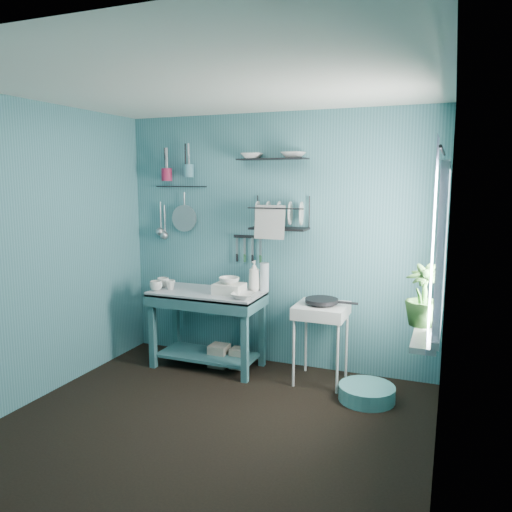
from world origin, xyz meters
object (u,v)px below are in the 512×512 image
at_px(storage_tin_small, 239,358).
at_px(wash_tub, 229,289).
at_px(mug_left, 156,286).
at_px(hotplate_stand, 321,343).
at_px(utensil_cup_magenta, 167,175).
at_px(storage_tin_large, 219,355).
at_px(mug_mid, 170,285).
at_px(colander, 184,218).
at_px(mug_right, 163,283).
at_px(dish_rack, 279,213).
at_px(utensil_cup_teal, 188,171).
at_px(soap_bottle, 254,276).
at_px(potted_plant, 423,295).
at_px(floor_basin, 367,393).
at_px(water_bottle, 264,277).
at_px(frying_pan, 322,301).
at_px(work_counter, 208,329).

bearing_deg(storage_tin_small, wash_tub, -116.57).
distance_m(mug_left, hotplate_stand, 1.70).
height_order(utensil_cup_magenta, storage_tin_large, utensil_cup_magenta).
relative_size(mug_mid, colander, 0.36).
height_order(mug_right, dish_rack, dish_rack).
bearing_deg(mug_right, utensil_cup_teal, 61.42).
xyz_separation_m(soap_bottle, potted_plant, (1.62, -0.84, 0.13)).
bearing_deg(utensil_cup_magenta, colander, 9.46).
distance_m(wash_tub, utensil_cup_teal, 1.31).
bearing_deg(floor_basin, mug_right, 174.56).
bearing_deg(utensil_cup_magenta, wash_tub, -19.98).
xyz_separation_m(water_bottle, dish_rack, (0.14, 0.02, 0.63)).
height_order(frying_pan, utensil_cup_teal, utensil_cup_teal).
bearing_deg(work_counter, floor_basin, -6.81).
relative_size(work_counter, frying_pan, 3.64).
distance_m(dish_rack, potted_plant, 1.71).
distance_m(water_bottle, utensil_cup_teal, 1.35).
xyz_separation_m(wash_tub, dish_rack, (0.41, 0.26, 0.72)).
bearing_deg(storage_tin_large, mug_mid, -167.09).
xyz_separation_m(utensil_cup_magenta, utensil_cup_teal, (0.26, 0.00, 0.04)).
relative_size(mug_right, frying_pan, 0.41).
relative_size(mug_mid, storage_tin_large, 0.45).
distance_m(soap_bottle, dish_rack, 0.67).
height_order(frying_pan, colander, colander).
xyz_separation_m(work_counter, soap_bottle, (0.42, 0.20, 0.54)).
distance_m(mug_right, soap_bottle, 0.95).
height_order(mug_mid, storage_tin_small, mug_mid).
height_order(mug_left, frying_pan, mug_left).
relative_size(wash_tub, storage_tin_large, 1.27).
bearing_deg(utensil_cup_magenta, mug_right, -70.95).
bearing_deg(water_bottle, work_counter, -157.07).
bearing_deg(mug_left, wash_tub, 10.86).
bearing_deg(soap_bottle, work_counter, -154.54).
distance_m(hotplate_stand, storage_tin_small, 0.88).
bearing_deg(mug_left, mug_mid, 45.00).
height_order(wash_tub, hotplate_stand, wash_tub).
distance_m(work_counter, mug_mid, 0.58).
bearing_deg(floor_basin, utensil_cup_teal, 165.91).
bearing_deg(mug_mid, utensil_cup_teal, 83.87).
height_order(colander, potted_plant, colander).
xyz_separation_m(mug_mid, dish_rack, (1.04, 0.30, 0.72)).
distance_m(mug_left, frying_pan, 1.64).
relative_size(utensil_cup_magenta, storage_tin_large, 0.59).
height_order(hotplate_stand, dish_rack, dish_rack).
relative_size(potted_plant, storage_tin_large, 2.01).
xyz_separation_m(work_counter, storage_tin_small, (0.30, 0.08, -0.29)).
height_order(mug_mid, potted_plant, potted_plant).
distance_m(dish_rack, floor_basin, 1.81).
bearing_deg(frying_pan, dish_rack, 158.15).
relative_size(work_counter, hotplate_stand, 1.49).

